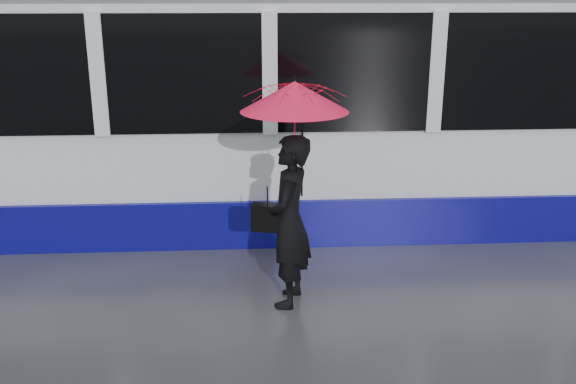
{
  "coord_description": "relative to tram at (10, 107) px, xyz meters",
  "views": [
    {
      "loc": [
        -0.66,
        -6.36,
        3.15
      ],
      "look_at": [
        -0.26,
        0.13,
        1.1
      ],
      "focal_mm": 40.0,
      "sensor_mm": 36.0,
      "label": 1
    }
  ],
  "objects": [
    {
      "name": "umbrella",
      "position": [
        3.69,
        -2.75,
        0.33
      ],
      "size": [
        1.29,
        1.29,
        1.21
      ],
      "rotation": [
        0.0,
        0.0,
        -0.25
      ],
      "color": "#FF1562",
      "rests_on": "ground"
    },
    {
      "name": "rails",
      "position": [
        3.91,
        -0.0,
        -1.63
      ],
      "size": [
        34.0,
        1.51,
        0.02
      ],
      "color": "#3F3D38",
      "rests_on": "ground"
    },
    {
      "name": "tram",
      "position": [
        0.0,
        0.0,
        0.0
      ],
      "size": [
        26.0,
        2.56,
        3.35
      ],
      "color": "white",
      "rests_on": "ground"
    },
    {
      "name": "woman",
      "position": [
        3.64,
        -2.75,
        -0.74
      ],
      "size": [
        0.58,
        0.74,
        1.8
      ],
      "primitive_type": "imported",
      "rotation": [
        0.0,
        0.0,
        -1.82
      ],
      "color": "black",
      "rests_on": "ground"
    },
    {
      "name": "ground",
      "position": [
        3.91,
        -2.5,
        -1.64
      ],
      "size": [
        90.0,
        90.0,
        0.0
      ],
      "primitive_type": "plane",
      "color": "#29292E",
      "rests_on": "ground"
    },
    {
      "name": "handbag",
      "position": [
        3.42,
        -2.73,
        -0.69
      ],
      "size": [
        0.35,
        0.22,
        0.46
      ],
      "rotation": [
        0.0,
        0.0,
        -0.25
      ],
      "color": "black",
      "rests_on": "ground"
    }
  ]
}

